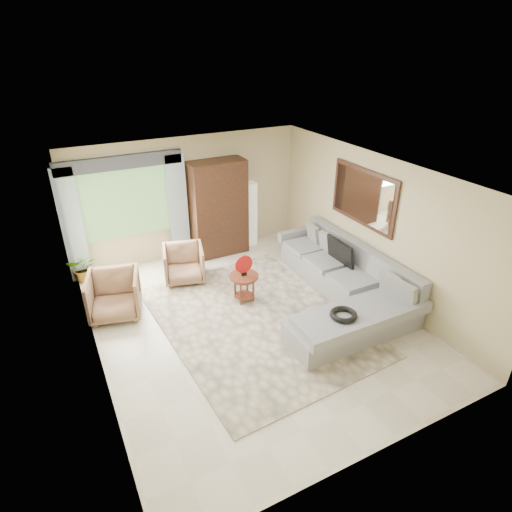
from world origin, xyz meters
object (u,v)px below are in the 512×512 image
armchair_right (184,264)px  potted_plant (83,267)px  tv_screen (340,252)px  armchair_left (114,295)px  armoire (218,208)px  sectional_sofa (343,287)px  floor_lamp (250,214)px  coffee_table (244,287)px

armchair_right → potted_plant: bearing=168.8°
armchair_right → potted_plant: armchair_right is taller
tv_screen → armchair_left: bearing=167.0°
tv_screen → potted_plant: size_ratio=1.23×
armchair_right → armoire: 1.55m
sectional_sofa → armchair_right: (-2.35, 2.07, 0.08)m
tv_screen → floor_lamp: (-0.70, 2.44, 0.03)m
armchair_right → floor_lamp: bearing=40.0°
armchair_left → potted_plant: bearing=117.3°
coffee_table → armchair_right: 1.44m
coffee_table → armoire: (0.39, 2.07, 0.77)m
tv_screen → potted_plant: 5.07m
sectional_sofa → tv_screen: tv_screen is taller
armchair_left → armoire: size_ratio=0.42×
tv_screen → floor_lamp: bearing=106.0°
potted_plant → floor_lamp: bearing=-0.1°
armchair_right → potted_plant: (-1.80, 0.89, -0.06)m
coffee_table → armchair_left: (-2.19, 0.62, 0.11)m
coffee_table → potted_plant: size_ratio=0.89×
sectional_sofa → coffee_table: bearing=152.9°
armoire → tv_screen: bearing=-57.8°
tv_screen → potted_plant: (-4.41, 2.45, -0.42)m
armoire → potted_plant: bearing=178.7°
armchair_right → tv_screen: bearing=-15.5°
armoire → floor_lamp: 0.86m
sectional_sofa → floor_lamp: floor_lamp is taller
sectional_sofa → tv_screen: (0.27, 0.51, 0.44)m
armchair_right → armoire: size_ratio=0.38×
armchair_right → armoire: bearing=51.7°
potted_plant → floor_lamp: 3.74m
sectional_sofa → tv_screen: 0.72m
tv_screen → armchair_left: size_ratio=0.85×
tv_screen → floor_lamp: size_ratio=0.49×
tv_screen → coffee_table: 1.97m
sectional_sofa → floor_lamp: (-0.43, 2.96, 0.47)m
tv_screen → armoire: size_ratio=0.35×
potted_plant → tv_screen: bearing=-29.0°
armchair_left → potted_plant: size_ratio=1.45×
sectional_sofa → coffee_table: (-1.62, 0.83, -0.00)m
armchair_right → potted_plant: 2.01m
sectional_sofa → floor_lamp: bearing=98.3°
potted_plant → armchair_left: bearing=-77.5°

